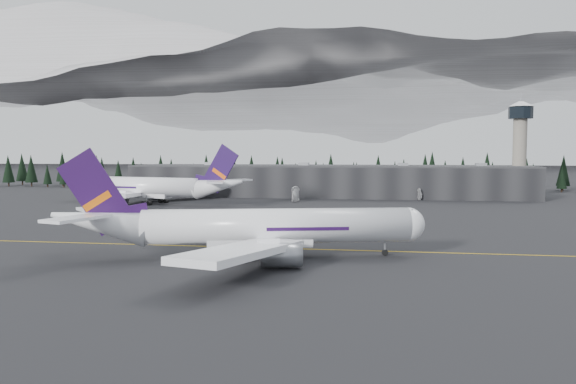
% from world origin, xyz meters
% --- Properties ---
extents(ground, '(1400.00, 1400.00, 0.00)m').
position_xyz_m(ground, '(0.00, 0.00, 0.00)').
color(ground, black).
rests_on(ground, ground).
extents(taxiline, '(400.00, 0.40, 0.02)m').
position_xyz_m(taxiline, '(0.00, -2.00, 0.01)').
color(taxiline, gold).
rests_on(taxiline, ground).
extents(terminal, '(160.00, 30.00, 12.60)m').
position_xyz_m(terminal, '(0.00, 125.00, 6.30)').
color(terminal, black).
rests_on(terminal, ground).
extents(control_tower, '(10.00, 10.00, 37.70)m').
position_xyz_m(control_tower, '(75.00, 128.00, 23.41)').
color(control_tower, gray).
rests_on(control_tower, ground).
extents(treeline, '(360.00, 20.00, 15.00)m').
position_xyz_m(treeline, '(0.00, 162.00, 7.50)').
color(treeline, black).
rests_on(treeline, ground).
extents(mountain_ridge, '(4400.00, 900.00, 420.00)m').
position_xyz_m(mountain_ridge, '(0.00, 1000.00, 0.00)').
color(mountain_ridge, white).
rests_on(mountain_ridge, ground).
extents(jet_main, '(62.47, 57.00, 18.67)m').
position_xyz_m(jet_main, '(-2.40, -12.05, 5.26)').
color(jet_main, white).
rests_on(jet_main, ground).
extents(jet_parked, '(69.16, 63.12, 20.65)m').
position_xyz_m(jet_parked, '(-57.50, 80.09, 5.82)').
color(jet_parked, white).
rests_on(jet_parked, ground).
extents(gse_vehicle_a, '(5.08, 6.30, 1.59)m').
position_xyz_m(gse_vehicle_a, '(-9.23, 94.84, 0.80)').
color(gse_vehicle_a, silver).
rests_on(gse_vehicle_a, ground).
extents(gse_vehicle_b, '(4.81, 3.00, 1.53)m').
position_xyz_m(gse_vehicle_b, '(35.68, 109.28, 0.76)').
color(gse_vehicle_b, '#BABABC').
rests_on(gse_vehicle_b, ground).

